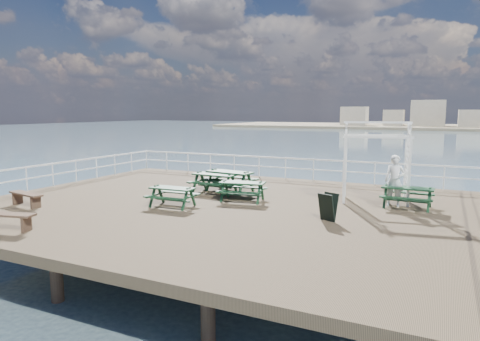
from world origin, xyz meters
name	(u,v)px	position (x,y,z in m)	size (l,w,h in m)	color
ground	(223,208)	(0.00, 0.00, -0.15)	(18.00, 14.00, 0.30)	brown
sea_backdrop	(465,124)	(12.54, 134.07, -0.51)	(300.00, 300.00, 9.20)	#3C5265
railing	(250,172)	(-0.07, 2.57, 0.87)	(17.77, 13.76, 1.10)	white
picnic_table_a	(215,179)	(-1.44, 1.95, 0.58)	(1.95, 1.60, 0.91)	#123119
picnic_table_b	(230,177)	(-0.98, 2.47, 0.63)	(2.23, 1.89, 0.99)	#123119
picnic_table_c	(408,193)	(6.22, 2.40, 0.54)	(1.79, 1.46, 0.85)	#123119
picnic_table_d	(172,193)	(-1.51, -1.08, 0.51)	(1.69, 1.38, 0.79)	#123119
picnic_table_e	(242,187)	(0.37, 0.90, 0.54)	(1.93, 1.66, 0.84)	#123119
flat_bench_near	(26,196)	(-6.37, -3.35, 0.36)	(1.74, 0.69, 0.49)	brown
flat_bench_far	(6,218)	(-4.07, -5.80, 0.38)	(1.79, 0.84, 0.50)	brown
trellis_arbor	(376,166)	(5.00, 2.95, 1.36)	(2.66, 1.74, 3.06)	white
sandwich_board	(328,207)	(4.11, -0.66, 0.43)	(0.66, 0.58, 0.89)	black
person	(395,181)	(5.75, 2.46, 0.94)	(0.68, 0.45, 1.88)	white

